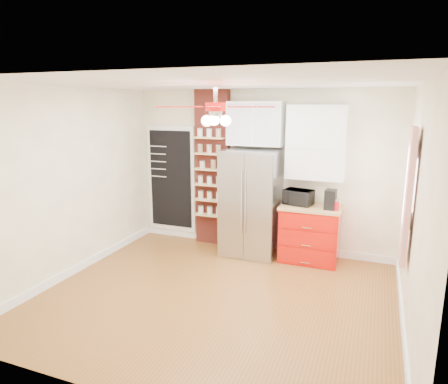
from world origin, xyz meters
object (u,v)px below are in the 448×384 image
at_px(red_cabinet, 310,233).
at_px(pantry_jar_oats, 202,165).
at_px(coffee_maker, 330,199).
at_px(canister_left, 335,205).
at_px(ceiling_fan, 215,107).
at_px(toaster_oven, 298,197).
at_px(fridge, 251,203).

bearing_deg(red_cabinet, pantry_jar_oats, 176.51).
xyz_separation_m(coffee_maker, canister_left, (0.08, -0.04, -0.08)).
bearing_deg(canister_left, pantry_jar_oats, 174.16).
height_order(ceiling_fan, toaster_oven, ceiling_fan).
relative_size(toaster_oven, canister_left, 2.99).
relative_size(fridge, coffee_maker, 5.84).
distance_m(ceiling_fan, toaster_oven, 2.32).
bearing_deg(coffee_maker, red_cabinet, 168.08).
xyz_separation_m(red_cabinet, coffee_maker, (0.29, -0.08, 0.60)).
bearing_deg(toaster_oven, ceiling_fan, -100.27).
distance_m(fridge, coffee_maker, 1.27).
relative_size(red_cabinet, toaster_oven, 2.15).
distance_m(red_cabinet, toaster_oven, 0.61).
xyz_separation_m(fridge, ceiling_fan, (0.05, -1.63, 1.55)).
bearing_deg(canister_left, fridge, 177.14).
height_order(red_cabinet, coffee_maker, coffee_maker).
distance_m(fridge, canister_left, 1.35).
distance_m(canister_left, pantry_jar_oats, 2.34).
bearing_deg(toaster_oven, fridge, -162.27).
bearing_deg(red_cabinet, canister_left, -17.53).
height_order(canister_left, pantry_jar_oats, pantry_jar_oats).
distance_m(red_cabinet, pantry_jar_oats, 2.15).
bearing_deg(red_cabinet, fridge, -177.05).
distance_m(red_cabinet, canister_left, 0.65).
xyz_separation_m(red_cabinet, canister_left, (0.37, -0.12, 0.52)).
bearing_deg(toaster_oven, canister_left, -1.15).
height_order(fridge, coffee_maker, fridge).
bearing_deg(toaster_oven, red_cabinet, 6.30).
height_order(fridge, ceiling_fan, ceiling_fan).
bearing_deg(ceiling_fan, toaster_oven, 67.46).
relative_size(coffee_maker, pantry_jar_oats, 2.55).
bearing_deg(pantry_jar_oats, ceiling_fan, -61.19).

